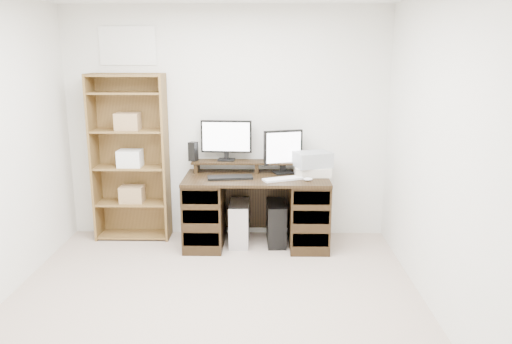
{
  "coord_description": "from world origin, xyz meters",
  "views": [
    {
      "loc": [
        0.42,
        -3.4,
        2.01
      ],
      "look_at": [
        0.33,
        1.43,
        0.85
      ],
      "focal_mm": 35.0,
      "sensor_mm": 36.0,
      "label": 1
    }
  ],
  "objects_px": {
    "monitor_wide": "(226,138)",
    "printer": "(312,171)",
    "bookshelf": "(131,156)",
    "monitor_small": "(283,150)",
    "tower_silver": "(239,223)",
    "tower_black": "(276,223)",
    "desk": "(256,210)"
  },
  "relations": [
    {
      "from": "desk",
      "to": "monitor_wide",
      "type": "distance_m",
      "value": 0.83
    },
    {
      "from": "tower_silver",
      "to": "desk",
      "type": "bearing_deg",
      "value": -7.84
    },
    {
      "from": "monitor_wide",
      "to": "monitor_small",
      "type": "relative_size",
      "value": 1.18
    },
    {
      "from": "desk",
      "to": "tower_silver",
      "type": "height_order",
      "value": "desk"
    },
    {
      "from": "monitor_wide",
      "to": "desk",
      "type": "bearing_deg",
      "value": -33.98
    },
    {
      "from": "monitor_small",
      "to": "tower_silver",
      "type": "bearing_deg",
      "value": 179.55
    },
    {
      "from": "printer",
      "to": "tower_black",
      "type": "height_order",
      "value": "printer"
    },
    {
      "from": "monitor_wide",
      "to": "tower_silver",
      "type": "relative_size",
      "value": 1.2
    },
    {
      "from": "desk",
      "to": "printer",
      "type": "relative_size",
      "value": 4.06
    },
    {
      "from": "tower_silver",
      "to": "tower_black",
      "type": "distance_m",
      "value": 0.4
    },
    {
      "from": "desk",
      "to": "printer",
      "type": "xyz_separation_m",
      "value": [
        0.59,
        0.07,
        0.41
      ]
    },
    {
      "from": "printer",
      "to": "bookshelf",
      "type": "relative_size",
      "value": 0.21
    },
    {
      "from": "monitor_wide",
      "to": "bookshelf",
      "type": "distance_m",
      "value": 1.06
    },
    {
      "from": "bookshelf",
      "to": "monitor_small",
      "type": "bearing_deg",
      "value": -1.67
    },
    {
      "from": "monitor_small",
      "to": "printer",
      "type": "xyz_separation_m",
      "value": [
        0.31,
        -0.09,
        -0.21
      ]
    },
    {
      "from": "printer",
      "to": "tower_black",
      "type": "distance_m",
      "value": 0.68
    },
    {
      "from": "monitor_small",
      "to": "tower_silver",
      "type": "relative_size",
      "value": 1.02
    },
    {
      "from": "monitor_wide",
      "to": "printer",
      "type": "xyz_separation_m",
      "value": [
        0.92,
        -0.18,
        -0.32
      ]
    },
    {
      "from": "monitor_wide",
      "to": "tower_silver",
      "type": "xyz_separation_m",
      "value": [
        0.15,
        -0.23,
        -0.88
      ]
    },
    {
      "from": "tower_black",
      "to": "bookshelf",
      "type": "distance_m",
      "value": 1.73
    },
    {
      "from": "desk",
      "to": "tower_silver",
      "type": "relative_size",
      "value": 3.29
    },
    {
      "from": "tower_silver",
      "to": "bookshelf",
      "type": "relative_size",
      "value": 0.25
    },
    {
      "from": "monitor_small",
      "to": "printer",
      "type": "height_order",
      "value": "monitor_small"
    },
    {
      "from": "bookshelf",
      "to": "monitor_wide",
      "type": "bearing_deg",
      "value": 2.19
    },
    {
      "from": "desk",
      "to": "monitor_wide",
      "type": "xyz_separation_m",
      "value": [
        -0.33,
        0.25,
        0.72
      ]
    },
    {
      "from": "monitor_small",
      "to": "printer",
      "type": "distance_m",
      "value": 0.38
    },
    {
      "from": "tower_black",
      "to": "printer",
      "type": "bearing_deg",
      "value": 2.26
    },
    {
      "from": "tower_silver",
      "to": "tower_black",
      "type": "bearing_deg",
      "value": 2.49
    },
    {
      "from": "monitor_wide",
      "to": "tower_black",
      "type": "relative_size",
      "value": 1.2
    },
    {
      "from": "monitor_small",
      "to": "bookshelf",
      "type": "height_order",
      "value": "bookshelf"
    },
    {
      "from": "desk",
      "to": "tower_black",
      "type": "bearing_deg",
      "value": 11.34
    },
    {
      "from": "desk",
      "to": "printer",
      "type": "bearing_deg",
      "value": 7.1
    }
  ]
}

